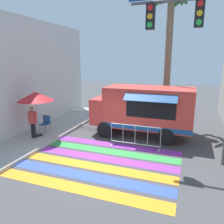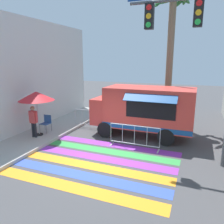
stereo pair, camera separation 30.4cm
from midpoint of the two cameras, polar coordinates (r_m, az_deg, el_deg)
The scene contains 11 objects.
ground_plane at distance 9.33m, azimuth -3.95°, elevation -11.85°, with size 60.00×60.00×0.00m, color #424244.
sidewalk_left at distance 12.12m, azimuth -26.53°, elevation -6.82°, with size 4.40×16.00×0.15m.
crosswalk_painted at distance 9.00m, azimuth -5.00°, elevation -12.82°, with size 6.40×4.36×0.01m.
food_truck at distance 11.57m, azimuth 6.88°, elevation 1.00°, with size 5.22×2.52×2.62m.
traffic_signal_pole at distance 8.79m, azimuth 21.04°, elevation 16.79°, with size 4.01×0.29×6.43m.
patio_umbrella at distance 11.57m, azimuth -20.09°, elevation 3.81°, with size 1.78×1.78×2.30m.
folding_chair at distance 12.38m, azimuth -17.68°, elevation -2.57°, with size 0.46×0.46×0.91m.
vendor_person at distance 11.56m, azimuth -20.73°, elevation -2.09°, with size 0.53×0.21×1.61m.
barricade_front at distance 10.13m, azimuth 5.18°, elevation -6.40°, with size 2.35×0.44×1.09m.
barricade_side at distance 13.10m, azimuth -6.99°, elevation -1.87°, with size 1.89×0.44×1.09m.
palm_tree at distance 13.91m, azimuth 13.91°, elevation 17.68°, with size 2.27×2.43×7.85m.
Camera 1 is at (3.33, -7.74, 3.99)m, focal length 35.00 mm.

